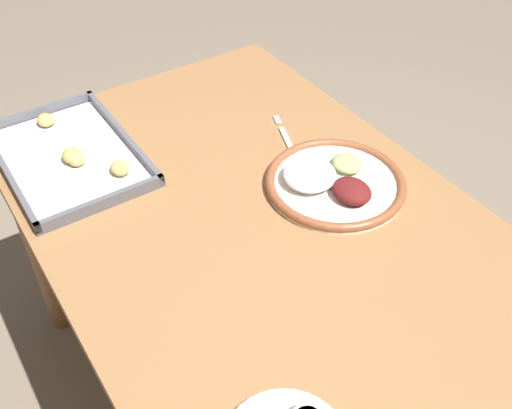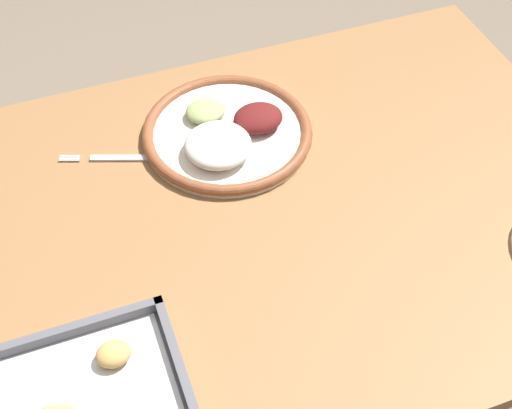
% 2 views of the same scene
% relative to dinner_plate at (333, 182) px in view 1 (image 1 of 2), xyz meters
% --- Properties ---
extents(ground_plane, '(8.00, 8.00, 0.00)m').
position_rel_dinner_plate_xyz_m(ground_plane, '(0.02, 0.18, -0.73)').
color(ground_plane, '#7A6B59').
extents(dining_table, '(1.21, 0.81, 0.71)m').
position_rel_dinner_plate_xyz_m(dining_table, '(0.02, 0.18, -0.12)').
color(dining_table, olive).
rests_on(dining_table, ground_plane).
extents(dinner_plate, '(0.30, 0.30, 0.05)m').
position_rel_dinner_plate_xyz_m(dinner_plate, '(0.00, 0.00, 0.00)').
color(dinner_plate, white).
rests_on(dinner_plate, dining_table).
extents(fork, '(0.20, 0.08, 0.00)m').
position_rel_dinner_plate_xyz_m(fork, '(0.18, -0.01, -0.01)').
color(fork, silver).
rests_on(fork, dining_table).
extents(baking_tray, '(0.40, 0.28, 0.04)m').
position_rel_dinner_plate_xyz_m(baking_tray, '(0.40, 0.43, -0.00)').
color(baking_tray, '#595960').
rests_on(baking_tray, dining_table).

